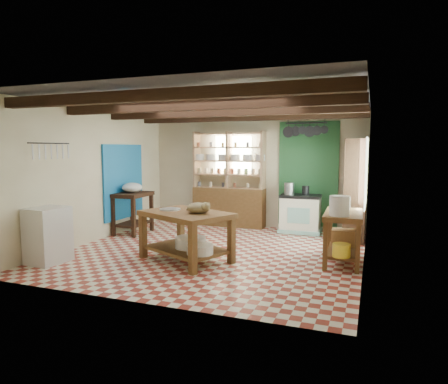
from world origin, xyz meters
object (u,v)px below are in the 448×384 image
at_px(work_table, 186,236).
at_px(stove, 300,214).
at_px(right_counter, 343,238).
at_px(white_cabinet, 48,235).
at_px(prep_table, 133,213).
at_px(cat, 198,208).

height_order(work_table, stove, stove).
bearing_deg(stove, right_counter, -65.04).
bearing_deg(white_cabinet, prep_table, 93.58).
relative_size(work_table, stove, 1.67).
bearing_deg(cat, stove, 83.56).
bearing_deg(cat, white_cabinet, -145.78).
distance_m(prep_table, white_cabinet, 2.37).
distance_m(stove, prep_table, 3.61).
xyz_separation_m(prep_table, right_counter, (4.38, -0.75, -0.03)).
bearing_deg(work_table, prep_table, 167.54).
xyz_separation_m(work_table, stove, (1.36, 2.84, 0.01)).
bearing_deg(stove, prep_table, -159.60).
height_order(work_table, prep_table, prep_table).
height_order(stove, white_cabinet, white_cabinet).
xyz_separation_m(prep_table, white_cabinet, (-0.02, -2.37, 0.00)).
xyz_separation_m(work_table, cat, (0.25, -0.06, 0.49)).
relative_size(work_table, right_counter, 1.24).
bearing_deg(white_cabinet, work_table, 27.36).
distance_m(work_table, right_counter, 2.50).
bearing_deg(right_counter, prep_table, 168.49).
bearing_deg(right_counter, stove, 114.44).
height_order(white_cabinet, cat, cat).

